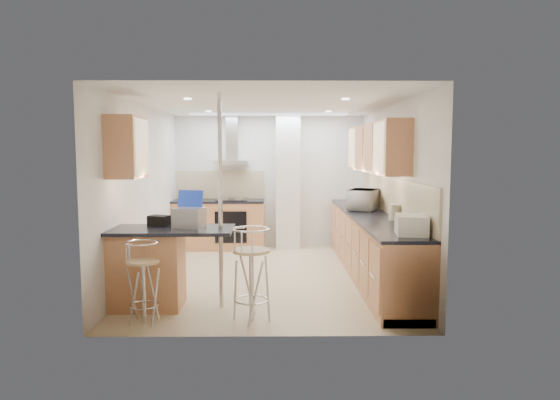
{
  "coord_description": "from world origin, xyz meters",
  "views": [
    {
      "loc": [
        0.1,
        -7.2,
        1.84
      ],
      "look_at": [
        0.18,
        0.2,
        1.11
      ],
      "focal_mm": 32.0,
      "sensor_mm": 36.0,
      "label": 1
    }
  ],
  "objects_px": {
    "laptop": "(189,218)",
    "bar_stool_near": "(143,282)",
    "microwave": "(363,200)",
    "bar_stool_end": "(251,274)",
    "bread_bin": "(411,225)"
  },
  "relations": [
    {
      "from": "laptop",
      "to": "bar_stool_end",
      "type": "xyz_separation_m",
      "value": [
        0.76,
        -0.55,
        -0.54
      ]
    },
    {
      "from": "microwave",
      "to": "bread_bin",
      "type": "relative_size",
      "value": 1.41
    },
    {
      "from": "microwave",
      "to": "bar_stool_near",
      "type": "bearing_deg",
      "value": 155.33
    },
    {
      "from": "bar_stool_end",
      "to": "laptop",
      "type": "bearing_deg",
      "value": 82.68
    },
    {
      "from": "bar_stool_end",
      "to": "microwave",
      "type": "bearing_deg",
      "value": -4.97
    },
    {
      "from": "laptop",
      "to": "bread_bin",
      "type": "bearing_deg",
      "value": 6.24
    },
    {
      "from": "laptop",
      "to": "bar_stool_near",
      "type": "xyz_separation_m",
      "value": [
        -0.39,
        -0.62,
        -0.61
      ]
    },
    {
      "from": "bread_bin",
      "to": "microwave",
      "type": "bearing_deg",
      "value": 101.03
    },
    {
      "from": "microwave",
      "to": "laptop",
      "type": "distance_m",
      "value": 3.03
    },
    {
      "from": "microwave",
      "to": "bar_stool_end",
      "type": "xyz_separation_m",
      "value": [
        -1.63,
        -2.43,
        -0.57
      ]
    },
    {
      "from": "microwave",
      "to": "laptop",
      "type": "height_order",
      "value": "microwave"
    },
    {
      "from": "microwave",
      "to": "laptop",
      "type": "relative_size",
      "value": 1.72
    },
    {
      "from": "laptop",
      "to": "bread_bin",
      "type": "relative_size",
      "value": 0.82
    },
    {
      "from": "microwave",
      "to": "bar_stool_end",
      "type": "bearing_deg",
      "value": 169.57
    },
    {
      "from": "laptop",
      "to": "bar_stool_end",
      "type": "bearing_deg",
      "value": -20.58
    }
  ]
}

